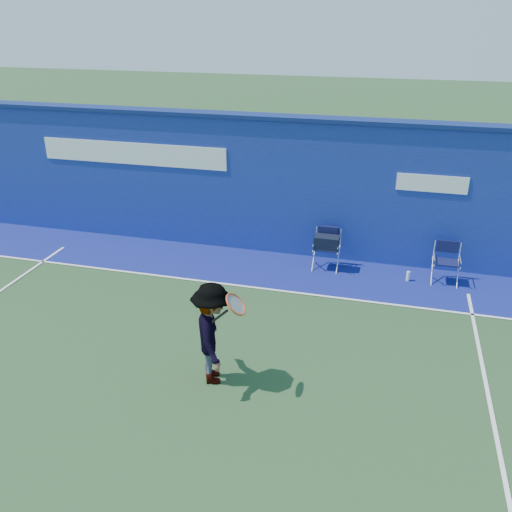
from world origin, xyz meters
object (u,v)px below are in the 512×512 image
(directors_chair_right, at_px, (445,270))
(water_bottle, at_px, (408,276))
(directors_chair_left, at_px, (326,252))
(tennis_player, at_px, (213,334))

(directors_chair_right, height_order, water_bottle, directors_chair_right)
(water_bottle, bearing_deg, directors_chair_right, 10.78)
(directors_chair_left, height_order, water_bottle, directors_chair_left)
(tennis_player, bearing_deg, directors_chair_left, 75.56)
(tennis_player, bearing_deg, directors_chair_right, 50.05)
(water_bottle, height_order, tennis_player, tennis_player)
(directors_chair_left, distance_m, directors_chair_right, 2.44)
(directors_chair_right, height_order, tennis_player, tennis_player)
(directors_chair_left, xyz_separation_m, tennis_player, (-1.10, -4.26, 0.43))
(directors_chair_left, height_order, tennis_player, tennis_player)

